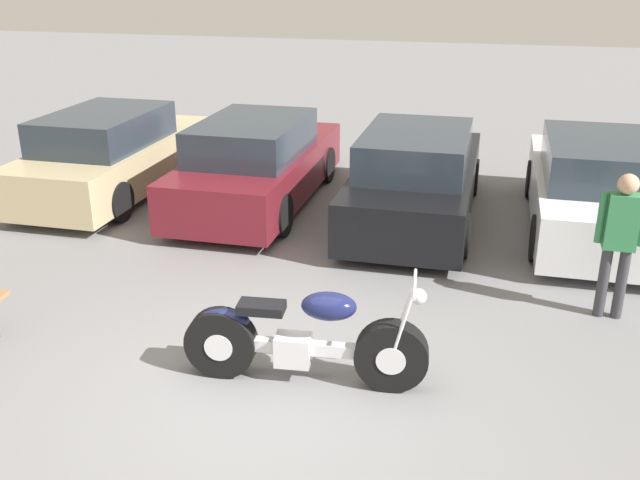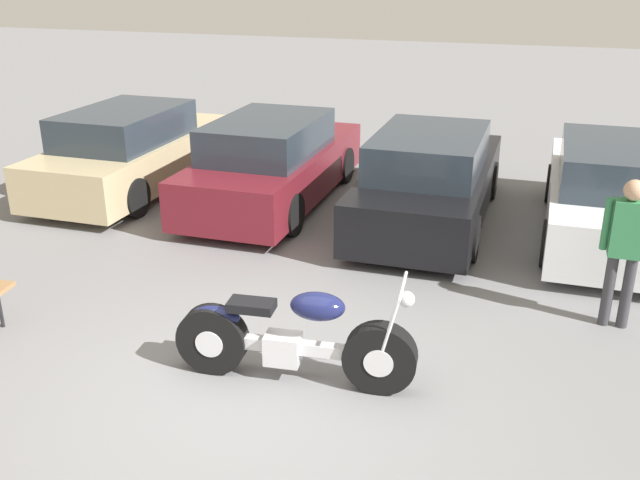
{
  "view_description": "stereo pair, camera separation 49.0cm",
  "coord_description": "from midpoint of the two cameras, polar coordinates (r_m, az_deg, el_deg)",
  "views": [
    {
      "loc": [
        1.91,
        -5.33,
        3.82
      ],
      "look_at": [
        0.1,
        1.89,
        0.85
      ],
      "focal_mm": 40.0,
      "sensor_mm": 36.0,
      "label": 1
    },
    {
      "loc": [
        2.38,
        -5.19,
        3.82
      ],
      "look_at": [
        0.1,
        1.89,
        0.85
      ],
      "focal_mm": 40.0,
      "sensor_mm": 36.0,
      "label": 2
    }
  ],
  "objects": [
    {
      "name": "parked_car_maroon",
      "position": [
        11.74,
        -6.21,
        6.05
      ],
      "size": [
        1.8,
        4.52,
        1.44
      ],
      "color": "maroon",
      "rests_on": "ground_plane"
    },
    {
      "name": "motorcycle",
      "position": [
        6.82,
        -3.5,
        -8.07
      ],
      "size": [
        2.35,
        0.62,
        1.12
      ],
      "color": "black",
      "rests_on": "ground_plane"
    },
    {
      "name": "ground_plane",
      "position": [
        6.85,
        -6.89,
        -12.35
      ],
      "size": [
        60.0,
        60.0,
        0.0
      ],
      "primitive_type": "plane",
      "color": "slate"
    },
    {
      "name": "parked_car_black",
      "position": [
        10.98,
        6.42,
        4.94
      ],
      "size": [
        1.8,
        4.52,
        1.44
      ],
      "color": "black",
      "rests_on": "ground_plane"
    },
    {
      "name": "person_standing",
      "position": [
        8.33,
        21.35,
        0.41
      ],
      "size": [
        0.52,
        0.23,
        1.68
      ],
      "color": "#38383D",
      "rests_on": "ground_plane"
    },
    {
      "name": "parked_car_champagne",
      "position": [
        12.84,
        -17.29,
        6.55
      ],
      "size": [
        1.8,
        4.52,
        1.44
      ],
      "color": "#C6B284",
      "rests_on": "ground_plane"
    },
    {
      "name": "parked_car_white",
      "position": [
        11.1,
        19.96,
        3.91
      ],
      "size": [
        1.8,
        4.52,
        1.44
      ],
      "color": "white",
      "rests_on": "ground_plane"
    }
  ]
}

